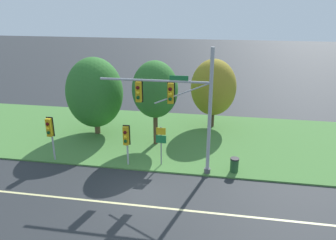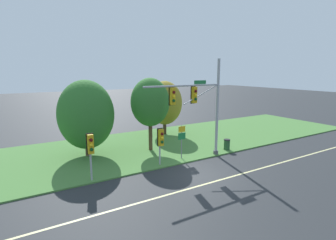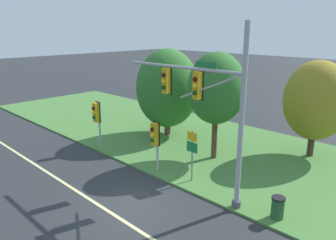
{
  "view_description": "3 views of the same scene",
  "coord_description": "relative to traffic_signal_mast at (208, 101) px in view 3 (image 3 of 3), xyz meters",
  "views": [
    {
      "loc": [
        4.36,
        -15.58,
        10.3
      ],
      "look_at": [
        1.06,
        3.56,
        3.22
      ],
      "focal_mm": 35.0,
      "sensor_mm": 36.0,
      "label": 1
    },
    {
      "loc": [
        -10.64,
        -13.12,
        7.02
      ],
      "look_at": [
        -0.35,
        3.9,
        3.23
      ],
      "focal_mm": 28.0,
      "sensor_mm": 36.0,
      "label": 2
    },
    {
      "loc": [
        10.46,
        -8.36,
        7.64
      ],
      "look_at": [
        -0.65,
        3.0,
        3.15
      ],
      "focal_mm": 35.0,
      "sensor_mm": 36.0,
      "label": 3
    }
  ],
  "objects": [
    {
      "name": "pedestrian_signal_further_along",
      "position": [
        -3.49,
        0.11,
        -2.49
      ],
      "size": [
        0.46,
        0.55,
        2.79
      ],
      "color": "#9EA0A5",
      "rests_on": "grass_verge"
    },
    {
      "name": "traffic_signal_mast",
      "position": [
        0.0,
        0.0,
        0.0
      ],
      "size": [
        6.84,
        0.49,
        7.82
      ],
      "color": "#9EA0A5",
      "rests_on": "grass_verge"
    },
    {
      "name": "tree_left_of_mast",
      "position": [
        -2.37,
        3.9,
        -0.26
      ],
      "size": [
        3.32,
        3.32,
        6.3
      ],
      "color": "#4C3823",
      "rests_on": "grass_verge"
    },
    {
      "name": "ground_plane",
      "position": [
        -1.94,
        -2.83,
        -4.56
      ],
      "size": [
        160.0,
        160.0,
        0.0
      ],
      "primitive_type": "plane",
      "color": "#282B2D"
    },
    {
      "name": "grass_verge",
      "position": [
        -1.94,
        5.42,
        -4.51
      ],
      "size": [
        48.0,
        11.5,
        0.1
      ],
      "primitive_type": "cube",
      "color": "#477A38",
      "rests_on": "ground"
    },
    {
      "name": "lane_stripe",
      "position": [
        -1.94,
        -4.03,
        -4.56
      ],
      "size": [
        36.0,
        0.16,
        0.01
      ],
      "primitive_type": "cube",
      "color": "beige",
      "rests_on": "ground"
    },
    {
      "name": "route_sign_post",
      "position": [
        -1.31,
        0.6,
        -2.74
      ],
      "size": [
        0.68,
        0.08,
        2.66
      ],
      "color": "slate",
      "rests_on": "grass_verge"
    },
    {
      "name": "tree_behind_signpost",
      "position": [
        1.64,
        8.28,
        -1.03
      ],
      "size": [
        3.77,
        3.77,
        5.8
      ],
      "color": "#423021",
      "rests_on": "grass_verge"
    },
    {
      "name": "pedestrian_signal_near_kerb",
      "position": [
        -8.61,
        -0.1,
        -2.22
      ],
      "size": [
        0.46,
        0.55,
        3.1
      ],
      "color": "#9EA0A5",
      "rests_on": "grass_verge"
    },
    {
      "name": "tree_nearest_road",
      "position": [
        -7.5,
        5.14,
        -1.06
      ],
      "size": [
        4.45,
        4.45,
        6.2
      ],
      "color": "brown",
      "rests_on": "grass_verge"
    },
    {
      "name": "trash_bin",
      "position": [
        3.42,
        0.45,
        -3.99
      ],
      "size": [
        0.56,
        0.56,
        0.93
      ],
      "color": "#234C28",
      "rests_on": "grass_verge"
    }
  ]
}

